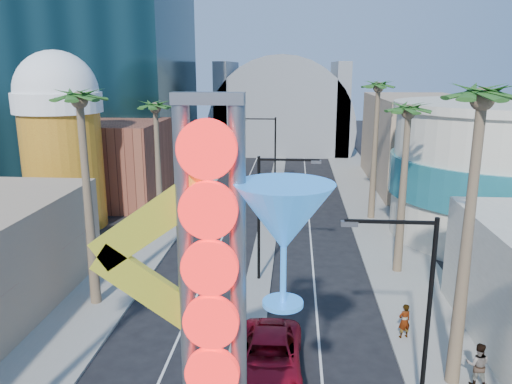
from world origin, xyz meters
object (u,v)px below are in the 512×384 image
Objects in this scene: red_pickup at (269,358)px; pedestrian_a at (404,321)px; neon_sign at (242,292)px; pedestrian_b at (478,365)px.

pedestrian_a is at bearing 27.48° from red_pickup.
neon_sign reaches higher than red_pickup.
neon_sign is 7.05× the size of pedestrian_a.
pedestrian_b is at bearing -1.92° from red_pickup.
pedestrian_a is 0.93× the size of pedestrian_b.
pedestrian_b reaches higher than red_pickup.
red_pickup is 8.72m from pedestrian_b.
neon_sign reaches higher than pedestrian_a.
neon_sign is at bearing 50.86° from pedestrian_b.
pedestrian_b is (8.71, -0.22, 0.26)m from red_pickup.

